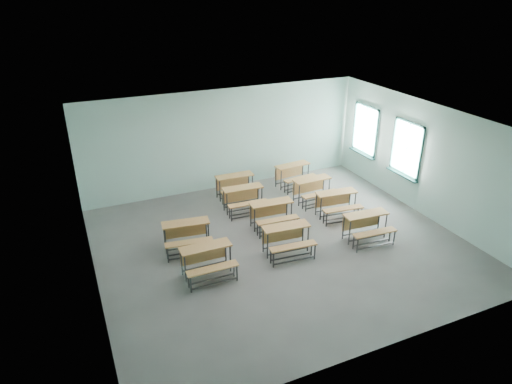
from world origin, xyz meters
The scene contains 11 objects.
room centered at (0.08, 0.03, 1.60)m, with size 9.04×8.04×3.24m.
desk_unit_r0c0 centered at (-2.14, -0.54, 0.49)m, with size 1.17×0.79×0.73m.
desk_unit_r0c1 centered at (-0.05, -0.45, 0.49)m, with size 1.23×0.88×0.73m.
desk_unit_r0c2 centered at (2.12, -0.71, 0.49)m, with size 1.22×0.86×0.73m.
desk_unit_r1c0 centered at (-2.25, 0.73, 0.49)m, with size 1.26×0.93×0.73m.
desk_unit_r1c1 centered at (0.19, 0.88, 0.49)m, with size 1.22×0.86×0.73m.
desk_unit_r1c2 centered at (2.15, 0.72, 0.49)m, with size 1.25×0.91×0.73m.
desk_unit_r2c1 centered at (-0.15, 2.08, 0.49)m, with size 1.20×0.84×0.73m.
desk_unit_r2c2 centered at (2.01, 1.81, 0.49)m, with size 1.19×0.82×0.73m.
desk_unit_r3c1 centered at (-0.04, 3.01, 0.49)m, with size 1.18×0.80×0.73m.
desk_unit_r3c2 centered at (2.02, 3.07, 0.49)m, with size 1.25×0.91×0.73m.
Camera 1 is at (-4.65, -8.91, 6.18)m, focal length 32.00 mm.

